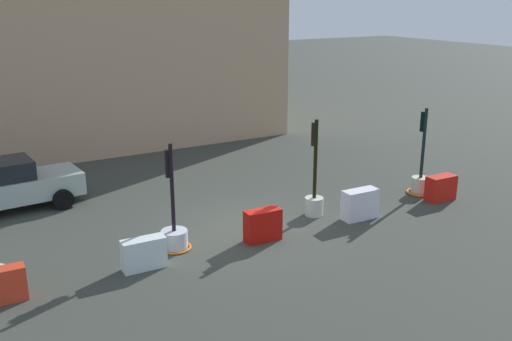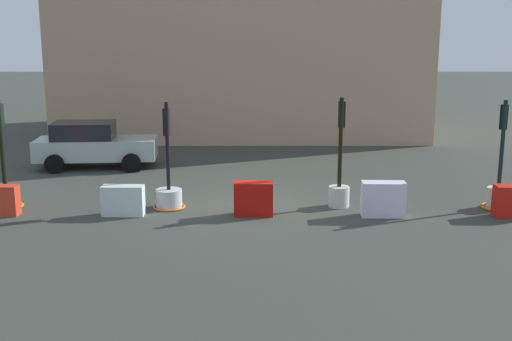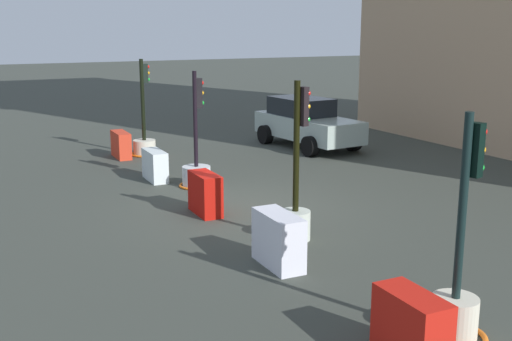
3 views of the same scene
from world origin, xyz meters
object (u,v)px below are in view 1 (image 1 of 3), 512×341
Objects in this scene: construction_barrier_1 at (144,254)px; traffic_light_3 at (420,179)px; car_silver_hatchback at (8,185)px; traffic_light_2 at (314,194)px; construction_barrier_4 at (441,188)px; construction_barrier_3 at (360,204)px; construction_barrier_2 at (263,225)px; traffic_light_1 at (174,232)px.

traffic_light_3 is at bearing 3.87° from construction_barrier_1.
traffic_light_3 is 0.69× the size of car_silver_hatchback.
traffic_light_2 is 2.94× the size of construction_barrier_4.
traffic_light_3 is at bearing -2.40° from traffic_light_2.
car_silver_hatchback is at bearing 145.97° from construction_barrier_3.
car_silver_hatchback is (-2.26, 6.01, 0.42)m from construction_barrier_1.
traffic_light_2 is 2.65× the size of construction_barrier_3.
traffic_light_3 is at bearing 13.19° from construction_barrier_3.
construction_barrier_2 is 8.27m from car_silver_hatchback.
construction_barrier_2 is 3.37m from construction_barrier_3.
construction_barrier_1 is 6.78m from construction_barrier_3.
construction_barrier_3 is (-3.27, -0.77, -0.05)m from traffic_light_3.
traffic_light_2 reaches higher than construction_barrier_2.
traffic_light_1 is 8.95m from traffic_light_3.
construction_barrier_1 is at bearing 179.92° from construction_barrier_2.
traffic_light_2 reaches higher than construction_barrier_4.
construction_barrier_2 is (2.31, -0.73, -0.01)m from traffic_light_1.
traffic_light_3 is (8.95, -0.05, 0.05)m from traffic_light_1.
traffic_light_1 is 0.98× the size of traffic_light_3.
construction_barrier_3 reaches higher than construction_barrier_4.
construction_barrier_2 is 0.90× the size of construction_barrier_3.
traffic_light_2 is at bearing 177.60° from traffic_light_3.
traffic_light_2 is at bearing 8.50° from construction_barrier_1.
construction_barrier_3 is at bearing -34.03° from car_silver_hatchback.
traffic_light_1 is 2.82× the size of construction_barrier_2.
construction_barrier_4 is (6.75, -0.13, -0.03)m from construction_barrier_2.
car_silver_hatchback is at bearing 153.65° from construction_barrier_4.
construction_barrier_1 is at bearing -176.13° from traffic_light_3.
traffic_light_3 reaches higher than construction_barrier_2.
traffic_light_1 is 4.66m from traffic_light_2.
traffic_light_1 reaches higher than car_silver_hatchback.
construction_barrier_1 is 10.16m from construction_barrier_4.
construction_barrier_2 is at bearing -159.74° from traffic_light_2.
construction_barrier_3 is at bearing 179.18° from construction_barrier_4.
traffic_light_1 is at bearing 174.56° from construction_barrier_4.
construction_barrier_4 is at bearing -1.12° from construction_barrier_2.
traffic_light_1 is 2.83× the size of construction_barrier_4.
traffic_light_2 is 5.82m from construction_barrier_1.
construction_barrier_4 is 13.86m from car_silver_hatchback.
construction_barrier_4 is (9.06, -0.86, -0.04)m from traffic_light_1.
car_silver_hatchback reaches higher than construction_barrier_1.
construction_barrier_3 is at bearing -8.17° from traffic_light_1.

